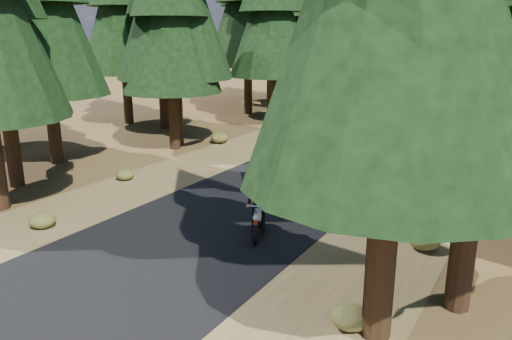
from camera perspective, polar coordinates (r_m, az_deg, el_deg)
The scene contains 7 objects.
ground at distance 15.11m, azimuth -2.92°, elevation -5.34°, with size 120.00×120.00×0.00m, color #4B351A.
road at distance 19.25m, azimuth 5.34°, elevation -0.73°, with size 6.00×100.00×0.01m, color black.
shoulder_l at distance 21.54m, azimuth -5.76°, elevation 1.03°, with size 3.20×100.00×0.01m, color brown.
shoulder_r at distance 17.87m, azimuth 18.77°, elevation -2.82°, with size 3.20×100.00×0.01m, color brown.
understory_shrubs at distance 22.00m, azimuth 10.88°, elevation 1.85°, with size 15.27×32.28×0.67m.
rider_lead at distance 13.57m, azimuth 0.29°, elevation -5.34°, with size 1.24×1.89×1.63m.
rider_follow at distance 20.55m, azimuth 1.86°, elevation 1.82°, with size 0.55×1.68×1.48m.
Camera 1 is at (7.87, -11.72, 5.40)m, focal length 35.00 mm.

